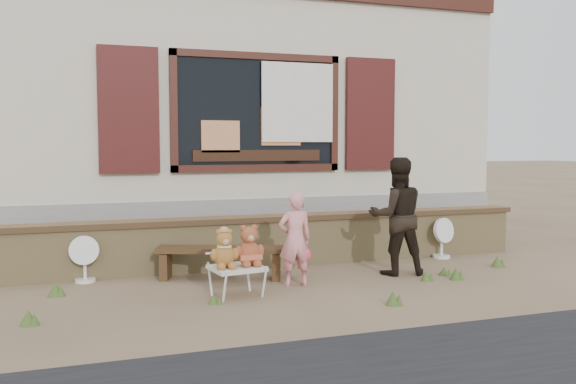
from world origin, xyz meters
name	(u,v)px	position (x,y,z in m)	size (l,w,h in m)	color
ground	(305,281)	(0.00, 0.00, 0.00)	(80.00, 80.00, 0.00)	brown
shopfront	(219,122)	(0.00, 4.49, 2.00)	(8.04, 5.13, 4.00)	#B3A791
brick_wall	(278,240)	(0.00, 1.00, 0.34)	(7.10, 0.36, 0.67)	tan
bench	(221,256)	(-0.90, 0.43, 0.28)	(1.52, 0.81, 0.38)	#382413
folding_chair	(237,269)	(-0.92, -0.41, 0.29)	(0.59, 0.54, 0.32)	beige
teddy_bear_left	(224,248)	(-1.06, -0.44, 0.53)	(0.30, 0.26, 0.41)	brown
teddy_bear_right	(249,244)	(-0.78, -0.39, 0.54)	(0.32, 0.28, 0.44)	brown
child	(295,239)	(-0.18, -0.16, 0.53)	(0.39, 0.25, 1.06)	pink
adult	(397,216)	(1.20, 0.01, 0.72)	(0.70, 0.54, 1.44)	black
fan_left	(85,259)	(-2.42, 0.80, 0.27)	(0.35, 0.23, 0.55)	silver
fan_right	(442,238)	(2.33, 0.74, 0.29)	(0.37, 0.24, 0.57)	silver
grass_tufts	(315,284)	(-0.04, -0.42, 0.07)	(5.73, 1.64, 0.15)	#3B5321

